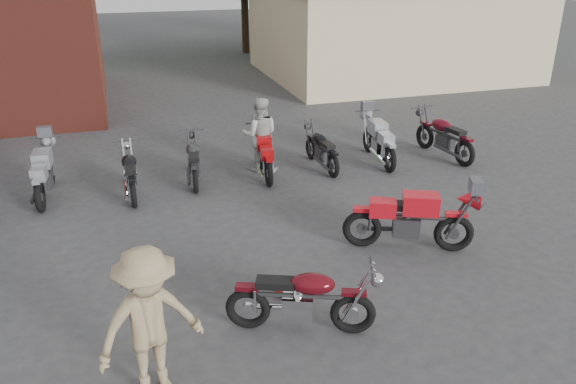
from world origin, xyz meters
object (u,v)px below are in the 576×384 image
object	(u,v)px
row_bike_1	(43,171)
row_bike_2	(130,171)
sportbike	(411,216)
row_bike_6	(379,138)
row_bike_3	(194,158)
row_bike_4	(264,152)
row_bike_5	(321,147)
person_tan	(150,325)
vintage_motorcycle	(303,295)
person_light	(260,135)
row_bike_7	(444,134)
helmet	(283,288)

from	to	relation	value
row_bike_1	row_bike_2	size ratio (longest dim) A/B	1.10
sportbike	row_bike_6	distance (m)	4.48
row_bike_1	sportbike	bearing A→B (deg)	-121.77
row_bike_3	row_bike_6	distance (m)	4.54
row_bike_1	row_bike_4	distance (m)	4.74
row_bike_2	row_bike_5	xyz separation A→B (m)	(4.43, 0.31, -0.01)
person_tan	row_bike_4	size ratio (longest dim) A/B	1.00
person_tan	row_bike_2	size ratio (longest dim) A/B	1.04
row_bike_3	vintage_motorcycle	bearing A→B (deg)	-167.67
row_bike_5	row_bike_1	bearing A→B (deg)	86.27
person_light	row_bike_7	distance (m)	4.68
row_bike_1	row_bike_5	xyz separation A→B (m)	(6.17, -0.09, -0.07)
row_bike_2	row_bike_6	size ratio (longest dim) A/B	0.90
row_bike_4	person_light	bearing A→B (deg)	9.34
helmet	row_bike_7	bearing A→B (deg)	40.16
row_bike_1	row_bike_5	distance (m)	6.17
helmet	row_bike_6	size ratio (longest dim) A/B	0.13
person_tan	row_bike_2	xyz separation A→B (m)	(0.05, 6.16, -0.43)
row_bike_1	row_bike_2	distance (m)	1.78
helmet	vintage_motorcycle	bearing A→B (deg)	-88.75
vintage_motorcycle	row_bike_7	xyz separation A→B (m)	(5.67, 5.70, 0.03)
row_bike_5	person_tan	bearing A→B (deg)	142.39
person_light	row_bike_5	distance (m)	1.50
person_light	person_tan	size ratio (longest dim) A/B	0.91
person_tan	row_bike_1	world-z (taller)	person_tan
row_bike_6	row_bike_3	bearing A→B (deg)	94.90
row_bike_4	row_bike_2	bearing A→B (deg)	102.31
sportbike	person_light	size ratio (longest dim) A/B	1.23
vintage_motorcycle	sportbike	distance (m)	3.00
person_light	row_bike_3	size ratio (longest dim) A/B	0.95
person_tan	row_bike_3	xyz separation A→B (m)	(1.45, 6.53, -0.43)
row_bike_5	person_light	bearing A→B (deg)	77.49
row_bike_6	row_bike_4	bearing A→B (deg)	96.33
helmet	row_bike_5	distance (m)	5.56
row_bike_3	row_bike_4	bearing A→B (deg)	-86.67
row_bike_4	row_bike_7	world-z (taller)	row_bike_7
row_bike_5	row_bike_6	distance (m)	1.50
helmet	person_tan	distance (m)	2.64
helmet	row_bike_1	distance (m)	6.28
row_bike_4	row_bike_7	distance (m)	4.64
sportbike	row_bike_5	bearing A→B (deg)	114.57
helmet	person_tan	size ratio (longest dim) A/B	0.14
person_light	row_bike_4	size ratio (longest dim) A/B	0.91
person_tan	row_bike_2	bearing A→B (deg)	72.08
sportbike	row_bike_2	xyz separation A→B (m)	(-4.50, 3.93, -0.09)
row_bike_6	sportbike	bearing A→B (deg)	166.99
row_bike_3	row_bike_4	distance (m)	1.61
row_bike_2	person_tan	bearing A→B (deg)	179.38
vintage_motorcycle	person_tan	bearing A→B (deg)	-141.54
row_bike_1	row_bike_7	world-z (taller)	row_bike_7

